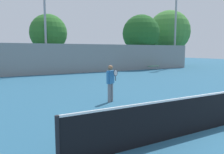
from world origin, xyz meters
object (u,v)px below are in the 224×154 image
(light_pole_far_right, at_px, (176,17))
(tree_dark_dense, at_px, (169,32))
(tree_green_tall, at_px, (141,34))
(bench_courtside_far, at_px, (153,66))
(light_pole_near_left, at_px, (45,18))
(tennis_net, at_px, (221,109))
(tree_green_broad, at_px, (48,33))
(tennis_player, at_px, (111,81))

(light_pole_far_right, bearing_deg, tree_dark_dense, 57.51)
(tree_green_tall, relative_size, tree_dark_dense, 0.83)
(tree_dark_dense, bearing_deg, bench_courtside_far, -144.26)
(light_pole_far_right, bearing_deg, light_pole_near_left, 178.37)
(tennis_net, height_order, light_pole_far_right, light_pole_far_right)
(light_pole_near_left, xyz_separation_m, tree_green_broad, (0.73, 1.96, -1.30))
(light_pole_far_right, height_order, tree_green_broad, light_pole_far_right)
(tennis_net, relative_size, light_pole_near_left, 1.14)
(bench_courtside_far, relative_size, tree_green_broad, 0.27)
(bench_courtside_far, distance_m, tree_dark_dense, 9.99)
(tennis_net, relative_size, tennis_player, 6.05)
(light_pole_near_left, distance_m, tree_dark_dense, 19.72)
(tennis_net, height_order, light_pole_near_left, light_pole_near_left)
(bench_courtside_far, bearing_deg, light_pole_near_left, 171.67)
(bench_courtside_far, height_order, tree_green_tall, tree_green_tall)
(light_pole_far_right, bearing_deg, tree_green_broad, 171.46)
(tennis_player, distance_m, light_pole_far_right, 22.54)
(tennis_net, relative_size, tree_green_tall, 1.48)
(tree_dark_dense, bearing_deg, light_pole_near_left, -170.32)
(tennis_player, relative_size, light_pole_near_left, 0.19)
(tennis_player, height_order, tree_dark_dense, tree_dark_dense)
(tennis_player, distance_m, tree_green_broad, 16.22)
(tennis_player, bearing_deg, light_pole_far_right, 10.47)
(tree_green_tall, bearing_deg, tennis_net, -119.76)
(light_pole_near_left, relative_size, light_pole_far_right, 0.76)
(bench_courtside_far, bearing_deg, tree_green_broad, 162.00)
(tennis_net, bearing_deg, bench_courtside_far, 56.57)
(bench_courtside_far, bearing_deg, light_pole_far_right, 15.70)
(tennis_net, height_order, tree_green_broad, tree_green_broad)
(tennis_player, height_order, tree_green_broad, tree_green_broad)
(bench_courtside_far, distance_m, light_pole_near_left, 13.46)
(light_pole_far_right, bearing_deg, tennis_player, -141.96)
(light_pole_near_left, bearing_deg, bench_courtside_far, -8.33)
(tennis_player, xyz_separation_m, light_pole_far_right, (17.14, 13.41, 5.87))
(tennis_player, height_order, light_pole_far_right, light_pole_far_right)
(light_pole_near_left, relative_size, tree_green_tall, 1.30)
(tennis_player, relative_size, tree_green_tall, 0.24)
(light_pole_near_left, xyz_separation_m, light_pole_far_right, (17.02, -0.48, 1.29))
(light_pole_near_left, bearing_deg, tree_dark_dense, 9.68)
(bench_courtside_far, height_order, light_pole_near_left, light_pole_near_left)
(tree_dark_dense, bearing_deg, tree_green_tall, -162.15)
(tennis_net, distance_m, tree_dark_dense, 28.66)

